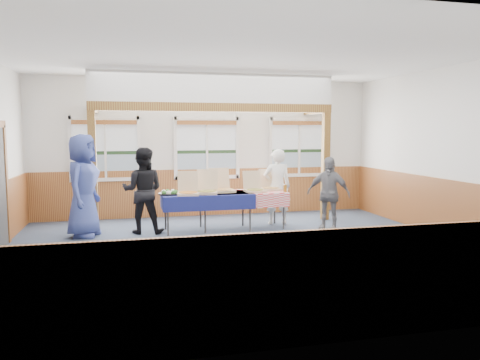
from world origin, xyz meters
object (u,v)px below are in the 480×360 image
woman_white (277,187)px  person_grey (328,194)px  table_left (207,196)px  table_right (242,195)px  woman_black (143,190)px  man_blue (83,186)px

woman_white → person_grey: woman_white is taller
table_left → woman_white: 1.60m
table_left → woman_white: (1.57, 0.31, 0.11)m
table_left → table_right: bearing=12.2°
table_left → woman_black: (-1.26, 0.09, 0.14)m
person_grey → man_blue: bearing=-147.9°
table_right → woman_black: size_ratio=1.16×
woman_black → person_grey: 3.68m
woman_white → person_grey: (0.80, -0.86, -0.06)m
woman_black → man_blue: 1.12m
table_left → table_right: (0.73, 0.08, -0.00)m
table_right → woman_black: woman_black is taller
table_right → person_grey: (1.64, -0.63, 0.05)m
man_blue → woman_white: bearing=-69.9°
woman_white → woman_black: 2.83m
table_right → person_grey: person_grey is taller
person_grey → table_right: bearing=-161.8°
table_right → table_left: bearing=169.3°
table_left → table_right: size_ratio=0.96×
woman_black → table_right: bearing=-169.1°
table_left → woman_white: size_ratio=1.16×
woman_white → person_grey: 1.18m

